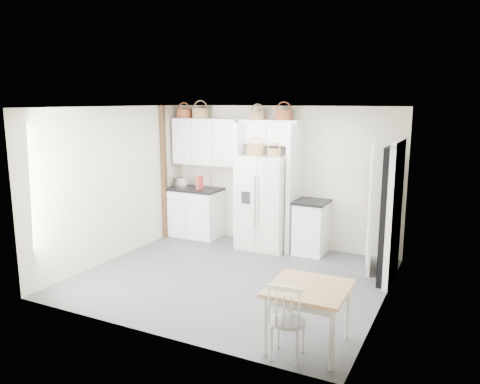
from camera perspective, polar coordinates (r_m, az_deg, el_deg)
The scene contains 28 objects.
floor at distance 7.36m, azimuth -0.99°, elevation -10.37°, with size 4.50×4.50×0.00m, color #4D4D4D.
ceiling at distance 6.85m, azimuth -1.06°, elevation 10.31°, with size 4.50×4.50×0.00m, color white.
wall_back at distance 8.78m, azimuth 5.02°, elevation 1.92°, with size 4.50×4.50×0.00m, color beige.
wall_left at distance 8.26m, azimuth -15.00°, elevation 1.00°, with size 4.00×4.00×0.00m, color beige.
wall_right at distance 6.30m, azimuth 17.46°, elevation -2.22°, with size 4.00×4.00×0.00m, color beige.
refrigerator at distance 8.56m, azimuth 3.06°, elevation -1.27°, with size 0.89×0.72×1.73m, color silver.
base_cab_left at distance 9.44m, azimuth -5.45°, elevation -2.57°, with size 1.02×0.64×0.94m, color white.
base_cab_right at distance 8.45m, azimuth 8.68°, elevation -4.37°, with size 0.52×0.63×0.92m, color white.
dining_table at distance 5.39m, azimuth 8.25°, elevation -14.80°, with size 0.85×0.85×0.70m, color brown.
windsor_chair at distance 5.15m, azimuth 5.83°, elevation -15.41°, with size 0.39×0.36×0.81m, color white.
counter_left at distance 9.34m, azimuth -5.51°, elevation 0.37°, with size 1.06×0.69×0.04m, color black.
counter_right at distance 8.34m, azimuth 8.78°, elevation -1.19°, with size 0.56×0.67×0.04m, color black.
toaster at distance 9.45m, azimuth -7.20°, elevation 1.18°, with size 0.28×0.16×0.19m, color silver.
cookbook_red at distance 9.16m, azimuth -4.93°, elevation 1.14°, with size 0.04×0.17×0.26m, color #AF332A.
cookbook_cream at distance 9.17m, azimuth -4.98°, elevation 1.05°, with size 0.03×0.15×0.23m, color beige.
basket_upper_a at distance 9.45m, azimuth -6.82°, elevation 9.46°, with size 0.30×0.30×0.17m, color #5C2920.
basket_upper_b at distance 9.25m, azimuth -4.83°, elevation 9.54°, with size 0.34×0.34×0.20m, color olive.
basket_bridge_a at distance 8.68m, azimuth 2.15°, elevation 9.34°, with size 0.28×0.28×0.16m, color olive.
basket_bridge_b at distance 8.48m, azimuth 5.36°, elevation 9.34°, with size 0.32×0.32×0.18m, color #5C2920.
basket_fridge_a at distance 8.38m, azimuth 1.86°, elevation 5.06°, with size 0.33×0.33×0.17m, color olive.
basket_fridge_b at distance 8.24m, azimuth 4.17°, elevation 4.79°, with size 0.24×0.24×0.13m, color olive.
upper_cabinet at distance 9.21m, azimuth -4.06°, elevation 6.13°, with size 1.40×0.34×0.90m, color white.
bridge_cabinet at distance 8.59m, azimuth 3.76°, elevation 7.27°, with size 1.12×0.34×0.45m, color white.
fridge_panel_left at distance 8.80m, azimuth 0.29°, elevation 0.99°, with size 0.08×0.60×2.30m, color white.
fridge_panel_right at distance 8.41m, azimuth 6.53°, elevation 0.44°, with size 0.08×0.60×2.30m, color white.
trim_post at distance 9.27m, azimuth -9.26°, elevation 2.30°, with size 0.09×0.09×2.60m, color #341E10.
doorway_void at distance 7.34m, azimuth 17.91°, elevation -2.61°, with size 0.18×0.85×2.05m, color black.
door_slab at distance 7.72m, azimuth 15.66°, elevation -1.82°, with size 0.80×0.04×2.05m, color white.
Camera 1 is at (3.17, -6.07, 2.69)m, focal length 35.00 mm.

